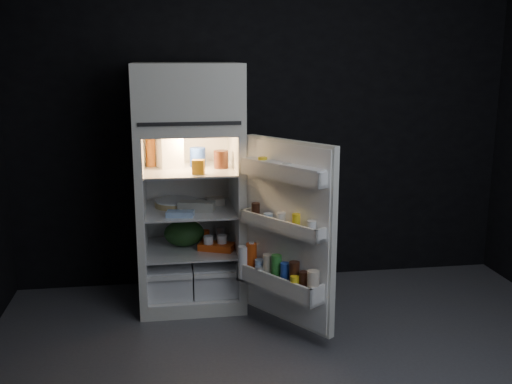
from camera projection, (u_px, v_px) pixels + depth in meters
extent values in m
cube|color=#525258|center=(313.00, 382.00, 3.44)|extent=(4.00, 3.40, 0.00)
cube|color=black|center=(265.00, 117.00, 4.77)|extent=(4.00, 0.00, 2.70)
cube|color=black|center=(490.00, 252.00, 1.50)|extent=(4.00, 0.00, 2.70)
cube|color=silver|center=(192.00, 293.00, 4.58)|extent=(0.76, 0.70, 0.10)
cube|color=silver|center=(141.00, 213.00, 4.39)|extent=(0.05, 0.70, 1.20)
cube|color=silver|center=(237.00, 210.00, 4.49)|extent=(0.05, 0.70, 1.20)
cube|color=white|center=(188.00, 201.00, 4.75)|extent=(0.66, 0.05, 1.20)
cube|color=silver|center=(188.00, 127.00, 4.30)|extent=(0.76, 0.70, 0.06)
cube|color=silver|center=(187.00, 93.00, 4.25)|extent=(0.76, 0.70, 0.42)
cube|color=black|center=(190.00, 124.00, 3.94)|extent=(0.68, 0.01, 0.02)
cube|color=white|center=(145.00, 214.00, 4.37)|extent=(0.01, 0.65, 1.20)
cube|color=white|center=(234.00, 211.00, 4.46)|extent=(0.01, 0.65, 1.20)
cube|color=white|center=(188.00, 132.00, 4.28)|extent=(0.66, 0.65, 0.01)
cube|color=white|center=(192.00, 288.00, 4.55)|extent=(0.66, 0.65, 0.01)
cube|color=white|center=(189.00, 170.00, 4.34)|extent=(0.65, 0.63, 0.01)
cube|color=white|center=(190.00, 210.00, 4.41)|extent=(0.65, 0.63, 0.01)
cube|color=white|center=(191.00, 248.00, 4.48)|extent=(0.65, 0.63, 0.01)
cube|color=white|center=(170.00, 274.00, 4.52)|extent=(0.32, 0.59, 0.22)
cube|color=white|center=(213.00, 271.00, 4.57)|extent=(0.32, 0.59, 0.22)
cube|color=white|center=(170.00, 278.00, 4.18)|extent=(0.32, 0.02, 0.03)
cube|color=white|center=(217.00, 275.00, 4.23)|extent=(0.32, 0.02, 0.03)
cube|color=#FFE5B2|center=(189.00, 136.00, 4.24)|extent=(0.14, 0.14, 0.02)
cube|color=silver|center=(289.00, 233.00, 3.90)|extent=(0.47, 0.66, 1.22)
cube|color=white|center=(286.00, 234.00, 3.89)|extent=(0.41, 0.60, 1.18)
cube|color=white|center=(282.00, 179.00, 3.78)|extent=(0.46, 0.61, 0.02)
cube|color=white|center=(278.00, 174.00, 3.74)|extent=(0.40, 0.57, 0.10)
cube|color=white|center=(322.00, 181.00, 3.53)|extent=(0.09, 0.07, 0.10)
cube|color=white|center=(247.00, 166.00, 4.00)|extent=(0.09, 0.07, 0.10)
cube|color=white|center=(281.00, 230.00, 3.85)|extent=(0.47, 0.62, 0.02)
cube|color=white|center=(277.00, 226.00, 3.81)|extent=(0.40, 0.57, 0.09)
cube|color=white|center=(320.00, 236.00, 3.60)|extent=(0.09, 0.07, 0.09)
cube|color=white|center=(247.00, 215.00, 4.07)|extent=(0.09, 0.07, 0.09)
cube|color=white|center=(278.00, 290.00, 3.92)|extent=(0.50, 0.64, 0.02)
cube|color=white|center=(272.00, 284.00, 3.87)|extent=(0.40, 0.57, 0.13)
cube|color=white|center=(317.00, 296.00, 3.68)|extent=(0.13, 0.10, 0.13)
cube|color=white|center=(245.00, 269.00, 4.15)|extent=(0.13, 0.10, 0.13)
cube|color=white|center=(282.00, 164.00, 3.76)|extent=(0.45, 0.60, 0.02)
cylinder|color=silver|center=(287.00, 171.00, 3.73)|extent=(0.08, 0.08, 0.09)
cylinder|color=yellow|center=(263.00, 165.00, 3.89)|extent=(0.08, 0.08, 0.11)
cylinder|color=silver|center=(312.00, 229.00, 3.65)|extent=(0.08, 0.08, 0.10)
cylinder|color=yellow|center=(296.00, 223.00, 3.74)|extent=(0.07, 0.07, 0.12)
cylinder|color=silver|center=(281.00, 221.00, 3.83)|extent=(0.08, 0.08, 0.10)
cylinder|color=#8CAFD9|center=(268.00, 219.00, 3.92)|extent=(0.08, 0.08, 0.08)
cylinder|color=black|center=(256.00, 212.00, 4.00)|extent=(0.08, 0.08, 0.13)
cylinder|color=beige|center=(313.00, 286.00, 3.69)|extent=(0.11, 0.11, 0.20)
cylinder|color=black|center=(303.00, 285.00, 3.75)|extent=(0.08, 0.08, 0.17)
cylinder|color=black|center=(294.00, 278.00, 3.80)|extent=(0.09, 0.09, 0.22)
cylinder|color=#2043B2|center=(285.00, 277.00, 3.86)|extent=(0.09, 0.09, 0.19)
cylinder|color=#338C33|center=(276.00, 271.00, 3.91)|extent=(0.09, 0.09, 0.22)
cylinder|color=beige|center=(268.00, 269.00, 3.97)|extent=(0.09, 0.09, 0.21)
cylinder|color=#8CAFD9|center=(260.00, 270.00, 4.03)|extent=(0.09, 0.09, 0.15)
cylinder|color=#D74712|center=(252.00, 261.00, 4.08)|extent=(0.10, 0.10, 0.25)
cylinder|color=yellow|center=(294.00, 287.00, 3.75)|extent=(0.08, 0.08, 0.14)
cylinder|color=white|center=(259.00, 275.00, 3.98)|extent=(0.08, 0.08, 0.12)
cylinder|color=white|center=(243.00, 262.00, 4.08)|extent=(0.10, 0.10, 0.22)
cylinder|color=white|center=(251.00, 244.00, 4.05)|extent=(0.05, 0.05, 0.02)
cube|color=white|center=(170.00, 151.00, 4.38)|extent=(0.20, 0.20, 0.24)
cylinder|color=#2043B2|center=(198.00, 157.00, 4.43)|extent=(0.14, 0.14, 0.14)
cylinder|color=black|center=(221.00, 159.00, 4.36)|extent=(0.14, 0.14, 0.13)
cylinder|color=#B25B1C|center=(150.00, 152.00, 4.41)|extent=(0.09, 0.09, 0.22)
cube|color=#C58217|center=(198.00, 167.00, 4.14)|extent=(0.09, 0.08, 0.10)
cube|color=gray|center=(197.00, 206.00, 4.34)|extent=(0.28, 0.17, 0.07)
cylinder|color=#A28C55|center=(176.00, 204.00, 4.48)|extent=(0.38, 0.38, 0.04)
cube|color=#8CAFD9|center=(180.00, 214.00, 4.19)|extent=(0.20, 0.13, 0.04)
cube|color=beige|center=(215.00, 201.00, 4.53)|extent=(0.14, 0.12, 0.05)
ellipsoid|color=#193815|center=(184.00, 233.00, 4.50)|extent=(0.38, 0.36, 0.20)
cube|color=#D74712|center=(217.00, 247.00, 4.42)|extent=(0.29, 0.22, 0.05)
cylinder|color=#D74712|center=(205.00, 236.00, 4.61)|extent=(0.08, 0.08, 0.09)
cylinder|color=white|center=(221.00, 233.00, 4.68)|extent=(0.08, 0.08, 0.09)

